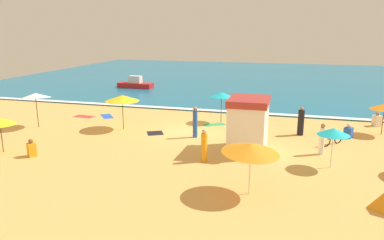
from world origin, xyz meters
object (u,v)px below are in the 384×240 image
at_px(beach_umbrella_3, 334,132).
at_px(beachgoer_2, 348,132).
at_px(lifeguard_cabana, 248,124).
at_px(beach_umbrella_5, 122,98).
at_px(beach_umbrella_1, 221,95).
at_px(small_boat_0, 135,84).
at_px(parked_bicycle, 333,138).
at_px(beach_umbrella_2, 251,148).
at_px(beachgoer_4, 204,146).
at_px(beach_umbrella_6, 0,121).
at_px(beachgoer_7, 377,120).
at_px(beachgoer_1, 301,122).
at_px(beachgoer_5, 195,122).
at_px(beach_umbrella_9, 35,96).
at_px(beachgoer_3, 322,139).
at_px(beachgoer_0, 32,149).

bearing_deg(beach_umbrella_3, beachgoer_2, 75.42).
bearing_deg(lifeguard_cabana, beachgoer_2, 35.90).
bearing_deg(beach_umbrella_3, beach_umbrella_5, 163.48).
relative_size(beach_umbrella_1, small_boat_0, 0.59).
xyz_separation_m(beach_umbrella_3, parked_bicycle, (0.40, 3.80, -1.41)).
relative_size(beach_umbrella_2, beach_umbrella_5, 1.01).
distance_m(beach_umbrella_5, beachgoer_4, 8.12).
relative_size(parked_bicycle, beachgoer_2, 1.62).
bearing_deg(beachgoer_4, beach_umbrella_6, -172.05).
height_order(beach_umbrella_5, parked_bicycle, beach_umbrella_5).
distance_m(beach_umbrella_3, beachgoer_7, 9.90).
bearing_deg(beachgoer_2, beachgoer_1, -177.02).
xyz_separation_m(beachgoer_5, beachgoer_7, (11.24, 5.92, -0.53)).
height_order(beach_umbrella_1, beach_umbrella_2, beach_umbrella_2).
bearing_deg(beach_umbrella_6, beach_umbrella_2, -6.97).
bearing_deg(lifeguard_cabana, beachgoer_4, -129.27).
xyz_separation_m(beach_umbrella_1, beachgoer_1, (5.41, -1.86, -1.15)).
distance_m(beach_umbrella_1, beachgoer_5, 4.31).
xyz_separation_m(beach_umbrella_3, beachgoer_2, (1.45, 5.56, -1.42)).
distance_m(lifeguard_cabana, beachgoer_5, 3.83).
bearing_deg(beach_umbrella_9, beachgoer_3, -2.20).
relative_size(lifeguard_cabana, small_boat_0, 0.74).
height_order(beach_umbrella_1, beachgoer_7, beach_umbrella_1).
xyz_separation_m(parked_bicycle, small_boat_0, (-19.28, 15.81, 0.14)).
distance_m(beachgoer_0, small_boat_0, 22.47).
distance_m(beach_umbrella_1, beach_umbrella_5, 6.85).
bearing_deg(beach_umbrella_1, beach_umbrella_9, -158.10).
height_order(lifeguard_cabana, parked_bicycle, lifeguard_cabana).
bearing_deg(lifeguard_cabana, beach_umbrella_3, -19.91).
bearing_deg(beach_umbrella_1, beachgoer_4, -84.73).
xyz_separation_m(beach_umbrella_3, beach_umbrella_9, (-18.38, 2.61, 0.37)).
bearing_deg(small_boat_0, beachgoer_3, -43.63).
distance_m(lifeguard_cabana, beach_umbrella_1, 6.36).
relative_size(beachgoer_2, beachgoer_3, 0.53).
relative_size(beach_umbrella_9, small_boat_0, 0.71).
height_order(beachgoer_2, beachgoer_5, beachgoer_5).
bearing_deg(beach_umbrella_9, beachgoer_1, 9.35).
bearing_deg(beach_umbrella_9, parked_bicycle, 3.62).
xyz_separation_m(beach_umbrella_3, beach_umbrella_5, (-12.65, 3.75, 0.28)).
xyz_separation_m(beachgoer_4, beachgoer_7, (9.71, 9.88, -0.39)).
xyz_separation_m(beachgoer_1, beachgoer_7, (5.04, 3.68, -0.42)).
xyz_separation_m(beach_umbrella_2, beach_umbrella_6, (-13.42, 1.64, -0.22)).
height_order(lifeguard_cabana, beach_umbrella_1, lifeguard_cabana).
bearing_deg(beach_umbrella_6, beachgoer_7, 29.05).
distance_m(beachgoer_3, beachgoer_7, 8.23).
height_order(parked_bicycle, beachgoer_0, beachgoer_0).
xyz_separation_m(beach_umbrella_6, beachgoer_4, (10.79, 1.51, -0.90)).
height_order(beach_umbrella_2, beachgoer_7, beach_umbrella_2).
relative_size(beach_umbrella_5, parked_bicycle, 2.14).
bearing_deg(beach_umbrella_6, beach_umbrella_1, 43.60).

